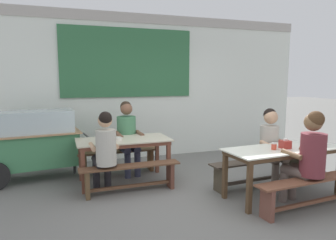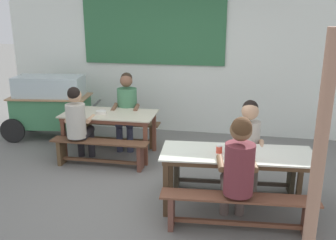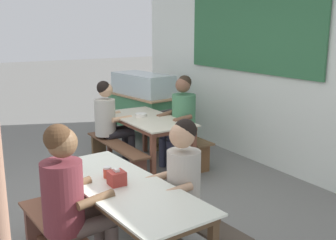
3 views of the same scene
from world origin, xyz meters
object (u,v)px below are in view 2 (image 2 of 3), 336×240
object	(u,v)px
bench_far_front	(100,150)
condiment_jar	(219,149)
dining_table_far	(110,118)
person_center_facing	(127,106)
dining_table_near	(237,159)
tissue_box	(236,149)
food_cart	(50,103)
person_left_back_turned	(78,121)
bench_near_back	(233,170)
wooden_support_post	(318,162)
person_right_near_table	(248,142)
person_near_front	(238,166)
soup_bowl	(101,112)
bench_near_front	(238,209)
bench_far_back	(120,129)

from	to	relation	value
bench_far_front	condiment_jar	bearing A→B (deg)	-25.74
dining_table_far	person_center_facing	bearing A→B (deg)	71.54
dining_table_near	tissue_box	distance (m)	0.14
food_cart	person_left_back_turned	xyz separation A→B (m)	(1.05, -1.06, 0.03)
food_cart	person_left_back_turned	distance (m)	1.49
bench_near_back	wooden_support_post	distance (m)	1.89
person_right_near_table	person_near_front	size ratio (longest dim) A/B	0.95
person_center_facing	person_left_back_turned	bearing A→B (deg)	-119.70
person_right_near_table	tissue_box	world-z (taller)	person_right_near_table
person_right_near_table	person_center_facing	size ratio (longest dim) A/B	0.95
dining_table_near	bench_far_front	world-z (taller)	dining_table_near
condiment_jar	dining_table_far	bearing A→B (deg)	143.16
dining_table_near	condiment_jar	world-z (taller)	condiment_jar
dining_table_near	wooden_support_post	distance (m)	1.32
dining_table_far	soup_bowl	bearing A→B (deg)	-156.79
dining_table_near	person_center_facing	size ratio (longest dim) A/B	1.40
bench_near_back	soup_bowl	world-z (taller)	soup_bowl
bench_near_back	person_left_back_turned	bearing A→B (deg)	169.92
dining_table_near	soup_bowl	xyz separation A→B (m)	(-2.20, 1.31, 0.10)
dining_table_far	food_cart	xyz separation A→B (m)	(-1.40, 0.63, 0.02)
bench_far_front	person_right_near_table	world-z (taller)	person_right_near_table
tissue_box	dining_table_near	bearing A→B (deg)	61.74
dining_table_far	person_left_back_turned	xyz separation A→B (m)	(-0.35, -0.43, 0.05)
bench_near_front	wooden_support_post	xyz separation A→B (m)	(0.63, -0.54, 0.82)
tissue_box	bench_near_front	bearing A→B (deg)	-82.23
bench_near_front	person_left_back_turned	bearing A→B (deg)	149.99
dining_table_far	person_near_front	bearing A→B (deg)	-40.57
bench_near_back	food_cart	xyz separation A→B (m)	(-3.44, 1.49, 0.38)
bench_near_front	condiment_jar	world-z (taller)	condiment_jar
bench_near_front	person_right_near_table	distance (m)	1.05
dining_table_far	soup_bowl	distance (m)	0.16
bench_near_back	condiment_jar	bearing A→B (deg)	-107.34
person_right_near_table	soup_bowl	size ratio (longest dim) A/B	7.29
bench_far_back	food_cart	world-z (taller)	food_cart
person_left_back_turned	person_center_facing	distance (m)	1.02
bench_near_back	wooden_support_post	world-z (taller)	wooden_support_post
bench_far_front	person_near_front	bearing A→B (deg)	-31.75
bench_near_back	bench_near_front	xyz separation A→B (m)	(0.08, -1.00, -0.00)
dining_table_near	bench_near_front	world-z (taller)	dining_table_near
dining_table_far	tissue_box	world-z (taller)	tissue_box
bench_near_back	person_right_near_table	bearing A→B (deg)	-17.26
person_right_near_table	tissue_box	bearing A→B (deg)	-106.94
dining_table_far	food_cart	distance (m)	1.54
person_left_back_turned	person_right_near_table	xyz separation A→B (m)	(2.56, -0.48, 0.01)
dining_table_far	bench_near_back	bearing A→B (deg)	-22.77
person_center_facing	condiment_jar	world-z (taller)	person_center_facing
dining_table_far	bench_far_front	world-z (taller)	dining_table_far
bench_far_front	tissue_box	world-z (taller)	tissue_box
person_right_near_table	person_near_front	xyz separation A→B (m)	(-0.11, -0.89, 0.04)
person_near_front	person_right_near_table	bearing A→B (deg)	82.88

